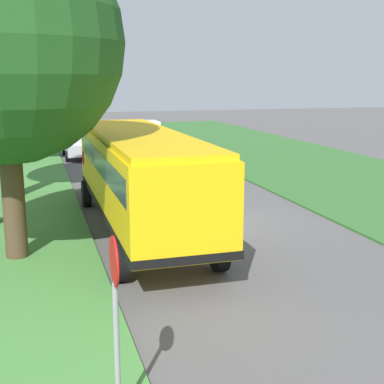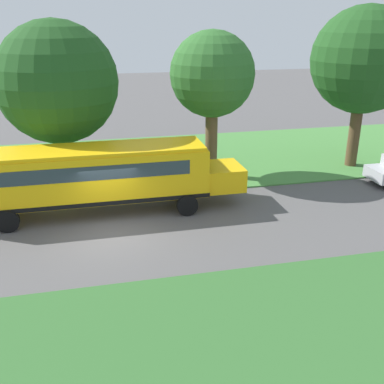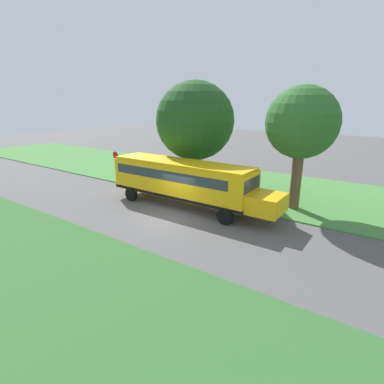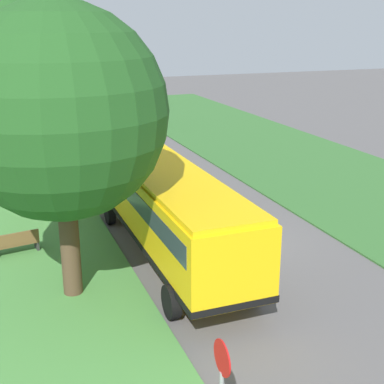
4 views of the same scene
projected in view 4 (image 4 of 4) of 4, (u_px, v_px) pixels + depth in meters
ground_plane at (228, 242)px, 20.29m from camera, size 120.00×120.00×0.00m
school_bus at (168, 205)px, 18.51m from camera, size 2.85×12.42×3.16m
car_silver_nearest at (79, 140)px, 33.57m from camera, size 2.02×4.40×1.56m
car_white_middle at (136, 116)px, 41.78m from camera, size 2.02×4.40×1.56m
car_black_furthest at (50, 105)px, 47.34m from camera, size 2.02×4.40×1.56m
oak_tree_beside_bus at (64, 114)px, 14.80m from camera, size 6.06×6.06×8.64m
oak_tree_roadside_mid at (28, 80)px, 21.64m from camera, size 4.60×4.60×8.09m
oak_tree_far_end at (16, 51)px, 29.73m from camera, size 6.06×6.06×9.39m
park_bench at (16, 243)px, 19.00m from camera, size 1.66×0.75×0.92m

